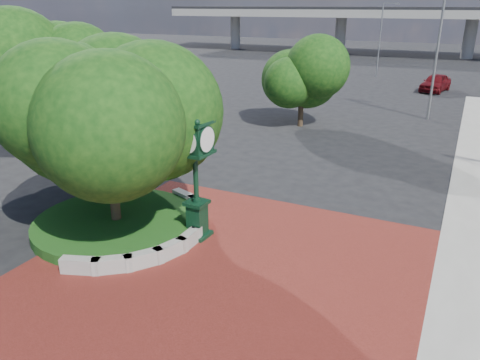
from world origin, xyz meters
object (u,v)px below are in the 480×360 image
(post_clock, at_px, (195,165))
(street_lamp_far, at_px, (382,34))
(street_lamp_near, at_px, (443,38))
(parked_car, at_px, (435,83))

(post_clock, relative_size, street_lamp_far, 0.62)
(street_lamp_near, bearing_deg, street_lamp_far, 110.61)
(street_lamp_near, relative_size, street_lamp_far, 1.21)
(street_lamp_far, bearing_deg, parked_car, -47.79)
(street_lamp_near, bearing_deg, post_clock, -104.10)
(parked_car, relative_size, street_lamp_far, 0.60)
(post_clock, distance_m, street_lamp_near, 24.25)
(parked_car, bearing_deg, street_lamp_far, 144.02)
(parked_car, distance_m, street_lamp_far, 10.79)
(street_lamp_far, bearing_deg, post_clock, -87.75)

